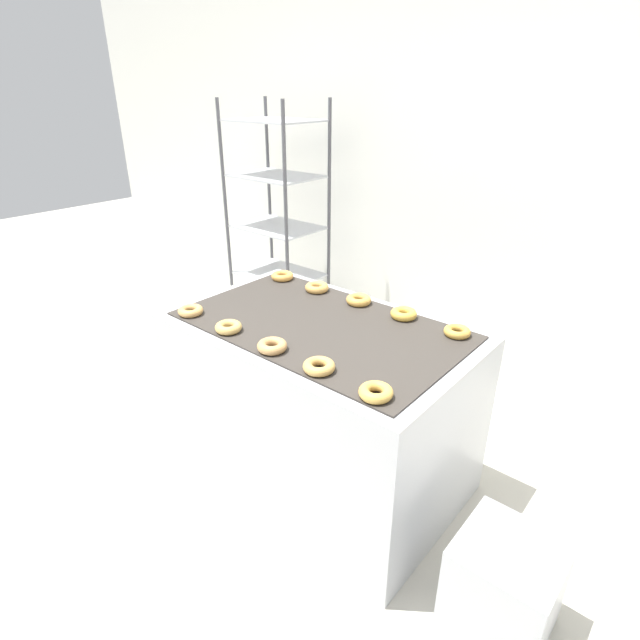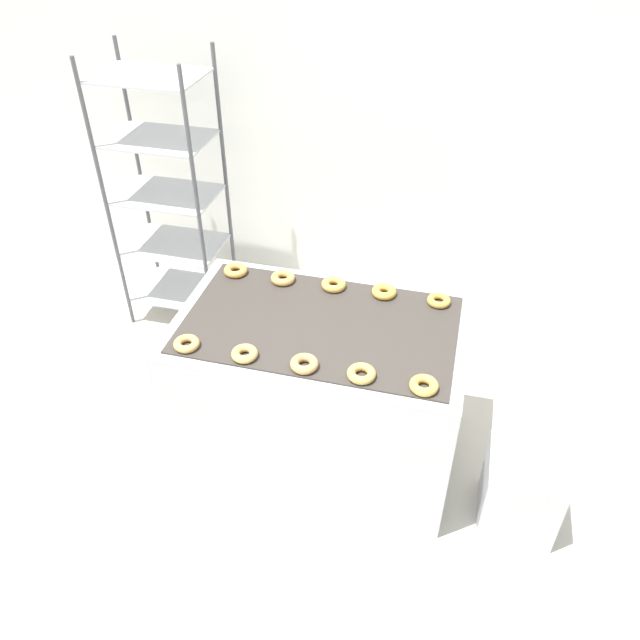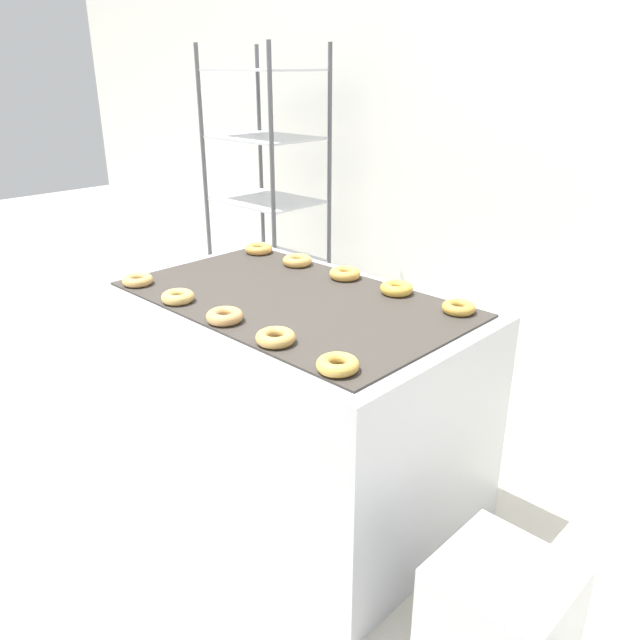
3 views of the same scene
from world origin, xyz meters
The scene contains 15 objects.
ground_plane centered at (0.00, 0.00, 0.00)m, with size 14.00×14.00×0.00m, color beige.
wall_back centered at (0.00, 2.12, 1.40)m, with size 8.00×0.05×2.80m.
fryer_machine centered at (0.00, 0.67, 0.42)m, with size 1.35×0.84×0.83m.
baking_rack_cart centered at (-1.20, 1.62, 0.88)m, with size 0.62×0.46×1.72m.
glaze_bin centered at (1.02, 0.47, 0.20)m, with size 0.34×0.33×0.39m.
donut_near_leftmost centered at (-0.53, 0.36, 0.85)m, with size 0.11×0.11×0.03m, color tan.
donut_near_left centered at (-0.26, 0.36, 0.85)m, with size 0.12×0.12×0.04m, color tan.
donut_near_center centered at (0.01, 0.36, 0.85)m, with size 0.12×0.12×0.04m, color tan.
donut_near_right centered at (0.26, 0.36, 0.85)m, with size 0.12×0.12×0.04m, color tan.
donut_near_rightmost centered at (0.51, 0.36, 0.85)m, with size 0.12×0.12×0.04m, color gold.
donut_far_leftmost centered at (-0.52, 0.97, 0.85)m, with size 0.12×0.12×0.04m, color gold.
donut_far_left centered at (-0.27, 0.96, 0.85)m, with size 0.12×0.12×0.04m, color #D69E4F.
donut_far_center centered at (-0.01, 0.97, 0.85)m, with size 0.12×0.12×0.04m, color gold.
donut_far_right centered at (0.25, 0.97, 0.85)m, with size 0.12×0.12×0.04m, color gold.
donut_far_rightmost centered at (0.51, 0.96, 0.85)m, with size 0.11×0.11×0.03m, color gold.
Camera 3 is at (1.54, -0.77, 1.61)m, focal length 35.00 mm.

